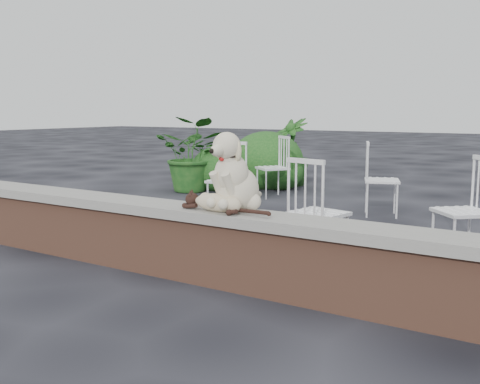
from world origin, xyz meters
The scene contains 13 objects.
ground centered at (0.00, 0.00, 0.00)m, with size 60.00×60.00×0.00m, color black.
brick_wall centered at (0.00, 0.00, 0.25)m, with size 6.00×0.30×0.50m, color brown.
capstone centered at (0.00, 0.00, 0.54)m, with size 6.20×0.40×0.08m, color slate.
dog centered at (0.40, 0.09, 0.89)m, with size 0.40×0.53×0.61m, color beige, non-canonical shape.
cat centered at (0.32, -0.06, 0.66)m, with size 0.92×0.22×0.16m, color tan, non-canonical shape.
chair_d centered at (1.76, 1.65, 0.47)m, with size 0.56×0.56×0.94m, color white, non-canonical shape.
chair_e centered at (0.46, 3.41, 0.47)m, with size 0.56×0.56×0.94m, color white, non-canonical shape.
chair_a centered at (-1.19, 2.33, 0.47)m, with size 0.56×0.56×0.94m, color white, non-canonical shape.
chair_c centered at (0.71, 0.90, 0.47)m, with size 0.56×0.56×0.94m, color white, non-canonical shape.
chair_b centered at (-1.45, 3.99, 0.47)m, with size 0.56×0.56×0.94m, color white, non-canonical shape.
potted_plant_a centered at (-2.86, 3.83, 0.62)m, with size 1.11×0.96×1.23m, color #124115.
potted_plant_b centered at (-1.84, 5.36, 0.60)m, with size 0.67×0.67×1.20m, color #124115.
shrubbery centered at (-2.15, 4.69, 0.41)m, with size 1.71×1.70×1.03m.
Camera 1 is at (2.67, -3.46, 1.34)m, focal length 41.59 mm.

